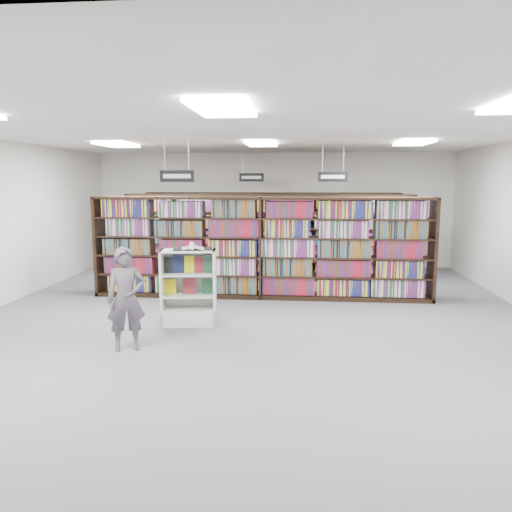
# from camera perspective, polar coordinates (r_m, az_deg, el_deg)

# --- Properties ---
(floor) EXTENTS (12.00, 12.00, 0.00)m
(floor) POSITION_cam_1_polar(r_m,az_deg,el_deg) (8.62, -0.46, -7.75)
(floor) COLOR #4F4F54
(floor) RESTS_ON ground
(ceiling) EXTENTS (10.00, 12.00, 0.10)m
(ceiling) POSITION_cam_1_polar(r_m,az_deg,el_deg) (8.30, -0.49, 13.95)
(ceiling) COLOR silver
(ceiling) RESTS_ON wall_back
(wall_back) EXTENTS (10.00, 0.10, 3.20)m
(wall_back) POSITION_cam_1_polar(r_m,az_deg,el_deg) (14.28, 1.89, 5.30)
(wall_back) COLOR silver
(wall_back) RESTS_ON ground
(wall_front) EXTENTS (10.00, 0.10, 3.20)m
(wall_front) POSITION_cam_1_polar(r_m,az_deg,el_deg) (2.51, -14.23, -10.97)
(wall_front) COLOR silver
(wall_front) RESTS_ON ground
(bookshelf_row_near) EXTENTS (7.00, 0.60, 2.10)m
(bookshelf_row_near) POSITION_cam_1_polar(r_m,az_deg,el_deg) (10.35, 0.61, 0.97)
(bookshelf_row_near) COLOR black
(bookshelf_row_near) RESTS_ON floor
(bookshelf_row_mid) EXTENTS (7.00, 0.60, 2.10)m
(bookshelf_row_mid) POSITION_cam_1_polar(r_m,az_deg,el_deg) (12.33, 1.35, 2.21)
(bookshelf_row_mid) COLOR black
(bookshelf_row_mid) RESTS_ON floor
(bookshelf_row_far) EXTENTS (7.00, 0.60, 2.10)m
(bookshelf_row_far) POSITION_cam_1_polar(r_m,az_deg,el_deg) (14.02, 1.81, 2.98)
(bookshelf_row_far) COLOR black
(bookshelf_row_far) RESTS_ON floor
(aisle_sign_left) EXTENTS (0.65, 0.02, 0.80)m
(aisle_sign_left) POSITION_cam_1_polar(r_m,az_deg,el_deg) (9.51, -9.03, 9.13)
(aisle_sign_left) COLOR #B2B2B7
(aisle_sign_left) RESTS_ON ceiling
(aisle_sign_right) EXTENTS (0.65, 0.02, 0.80)m
(aisle_sign_right) POSITION_cam_1_polar(r_m,az_deg,el_deg) (11.25, 8.77, 9.05)
(aisle_sign_right) COLOR #B2B2B7
(aisle_sign_right) RESTS_ON ceiling
(aisle_sign_center) EXTENTS (0.65, 0.02, 0.80)m
(aisle_sign_center) POSITION_cam_1_polar(r_m,az_deg,el_deg) (13.29, -0.52, 9.07)
(aisle_sign_center) COLOR #B2B2B7
(aisle_sign_center) RESTS_ON ceiling
(troffer_front_center) EXTENTS (0.60, 1.20, 0.04)m
(troffer_front_center) POSITION_cam_1_polar(r_m,az_deg,el_deg) (5.34, -3.78, 16.46)
(troffer_front_center) COLOR white
(troffer_front_center) RESTS_ON ceiling
(troffer_back_left) EXTENTS (0.60, 1.20, 0.04)m
(troffer_back_left) POSITION_cam_1_polar(r_m,az_deg,el_deg) (10.94, -15.61, 12.15)
(troffer_back_left) COLOR white
(troffer_back_left) RESTS_ON ceiling
(troffer_back_center) EXTENTS (0.60, 1.20, 0.04)m
(troffer_back_center) POSITION_cam_1_polar(r_m,az_deg,el_deg) (10.29, 0.63, 12.70)
(troffer_back_center) COLOR white
(troffer_back_center) RESTS_ON ceiling
(troffer_back_right) EXTENTS (0.60, 1.20, 0.04)m
(troffer_back_right) POSITION_cam_1_polar(r_m,az_deg,el_deg) (10.49, 17.60, 12.23)
(troffer_back_right) COLOR white
(troffer_back_right) RESTS_ON ceiling
(endcap_display) EXTENTS (0.97, 0.57, 1.28)m
(endcap_display) POSITION_cam_1_polar(r_m,az_deg,el_deg) (8.60, -7.65, -4.78)
(endcap_display) COLOR silver
(endcap_display) RESTS_ON floor
(open_book) EXTENTS (0.72, 0.51, 0.13)m
(open_book) POSITION_cam_1_polar(r_m,az_deg,el_deg) (8.43, -7.26, 0.96)
(open_book) COLOR black
(open_book) RESTS_ON endcap_display
(shopper) EXTENTS (0.64, 0.54, 1.50)m
(shopper) POSITION_cam_1_polar(r_m,az_deg,el_deg) (7.41, -14.61, -4.77)
(shopper) COLOR #49444D
(shopper) RESTS_ON floor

